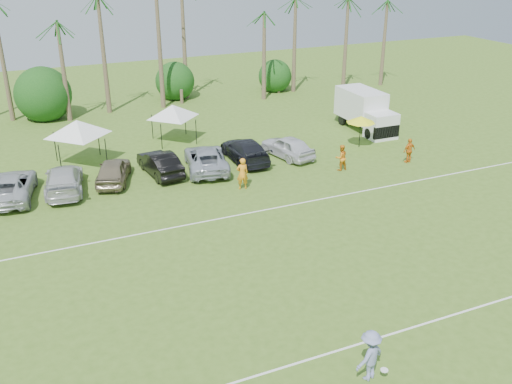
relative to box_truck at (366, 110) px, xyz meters
name	(u,v)px	position (x,y,z in m)	size (l,w,h in m)	color
field_lines	(251,276)	(-16.94, -16.29, -1.64)	(80.00, 12.10, 0.01)	white
palm_tree_4	(59,26)	(-20.94, 13.71, 5.83)	(2.40, 2.40, 8.90)	brown
palm_tree_5	(107,13)	(-16.94, 13.71, 6.71)	(2.40, 2.40, 9.90)	brown
palm_tree_6	(154,0)	(-12.94, 13.71, 7.57)	(2.40, 2.40, 10.90)	brown
palm_tree_8	(251,16)	(-3.94, 13.71, 5.83)	(2.40, 2.40, 8.90)	brown
palm_tree_9	(299,4)	(1.06, 13.71, 6.71)	(2.40, 2.40, 9.90)	brown
bush_tree_1	(42,95)	(-22.94, 14.71, 0.15)	(4.00, 4.00, 4.00)	brown
bush_tree_2	(178,82)	(-10.94, 14.71, 0.15)	(4.00, 4.00, 4.00)	brown
bush_tree_3	(274,73)	(-0.94, 14.71, 0.15)	(4.00, 4.00, 4.00)	brown
sideline_player_a	(242,174)	(-13.46, -7.00, -0.65)	(0.72, 0.47, 1.98)	orange
sideline_player_b	(341,158)	(-6.36, -6.74, -0.78)	(0.84, 0.66, 1.73)	orange
sideline_player_c	(409,151)	(-1.39, -7.39, -0.79)	(1.00, 0.42, 1.70)	orange
box_truck	(366,110)	(0.00, 0.00, 0.00)	(2.39, 6.00, 3.08)	white
canopy_tent_left	(76,120)	(-21.80, 1.19, 1.46)	(4.48, 4.48, 3.63)	black
canopy_tent_right	(172,105)	(-14.70, 3.37, 1.18)	(4.07, 4.07, 3.30)	black
market_umbrella	(361,119)	(-2.70, -3.37, 0.46)	(2.10, 2.10, 2.34)	black
frisbee_player	(370,356)	(-15.82, -23.93, -0.68)	(1.40, 1.06, 1.93)	#7D86B2
parked_car_2	(10,186)	(-26.38, -2.82, -0.88)	(2.52, 5.47, 1.52)	#B3B6BA
parked_car_3	(64,179)	(-23.39, -3.01, -0.88)	(2.13, 5.24, 1.52)	silver
parked_car_4	(113,171)	(-20.40, -2.75, -0.88)	(1.80, 4.47, 1.52)	#7E7156
parked_car_5	(160,163)	(-17.41, -2.68, -0.88)	(1.61, 4.62, 1.52)	black
parked_car_6	(206,159)	(-14.42, -3.11, -0.88)	(2.52, 5.47, 1.52)	#A2A9B3
parked_car_7	(245,150)	(-11.44, -2.58, -0.88)	(2.13, 5.24, 1.52)	black
parked_car_8	(287,147)	(-8.45, -3.11, -0.88)	(1.80, 4.47, 1.52)	silver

